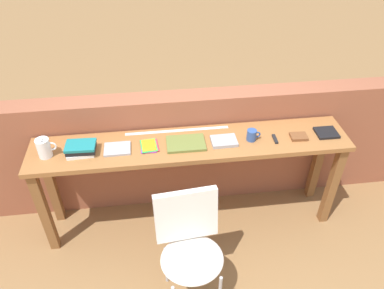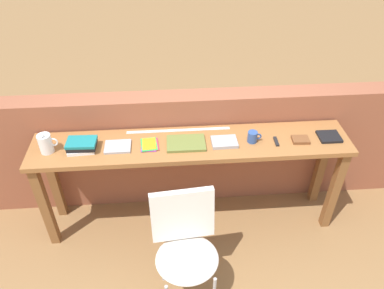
{
  "view_description": "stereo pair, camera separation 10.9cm",
  "coord_description": "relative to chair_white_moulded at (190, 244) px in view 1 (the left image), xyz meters",
  "views": [
    {
      "loc": [
        -0.28,
        -1.99,
        2.66
      ],
      "look_at": [
        0.0,
        0.25,
        0.9
      ],
      "focal_mm": 35.0,
      "sensor_mm": 36.0,
      "label": 1
    },
    {
      "loc": [
        -0.17,
        -2.0,
        2.66
      ],
      "look_at": [
        0.0,
        0.25,
        0.9
      ],
      "focal_mm": 35.0,
      "sensor_mm": 36.0,
      "label": 2
    }
  ],
  "objects": [
    {
      "name": "pamphlet_pile_colourful",
      "position": [
        -0.23,
        0.68,
        0.36
      ],
      "size": [
        0.15,
        0.18,
        0.01
      ],
      "color": "#3399D8",
      "rests_on": "sideboard"
    },
    {
      "name": "chair_white_moulded",
      "position": [
        0.0,
        0.0,
        0.0
      ],
      "size": [
        0.48,
        0.49,
        0.89
      ],
      "color": "silver",
      "rests_on": "ground"
    },
    {
      "name": "brick_wall_back",
      "position": [
        0.09,
        1.03,
        0.03
      ],
      "size": [
        6.0,
        0.2,
        1.11
      ],
      "primitive_type": "cube",
      "color": "#935138",
      "rests_on": "ground"
    },
    {
      "name": "sideboard",
      "position": [
        0.09,
        0.69,
        0.21
      ],
      "size": [
        2.5,
        0.44,
        0.88
      ],
      "color": "#996033",
      "rests_on": "ground"
    },
    {
      "name": "magazine_cycling",
      "position": [
        -0.47,
        0.67,
        0.36
      ],
      "size": [
        0.2,
        0.16,
        0.02
      ],
      "primitive_type": "cube",
      "rotation": [
        0.0,
        0.0,
        0.01
      ],
      "color": "#9E9EA3",
      "rests_on": "sideboard"
    },
    {
      "name": "book_grey_hardcover",
      "position": [
        0.35,
        0.66,
        0.37
      ],
      "size": [
        0.2,
        0.15,
        0.03
      ],
      "primitive_type": "cube",
      "rotation": [
        0.0,
        0.0,
        0.02
      ],
      "color": "#9E9EA3",
      "rests_on": "sideboard"
    },
    {
      "name": "pitcher_white",
      "position": [
        -1.0,
        0.66,
        0.43
      ],
      "size": [
        0.14,
        0.1,
        0.18
      ],
      "color": "white",
      "rests_on": "sideboard"
    },
    {
      "name": "book_open_centre",
      "position": [
        0.05,
        0.67,
        0.36
      ],
      "size": [
        0.3,
        0.21,
        0.02
      ],
      "primitive_type": "cube",
      "rotation": [
        0.0,
        0.0,
        -0.01
      ],
      "color": "olive",
      "rests_on": "sideboard"
    },
    {
      "name": "multitool_folded",
      "position": [
        0.75,
        0.64,
        0.36
      ],
      "size": [
        0.03,
        0.11,
        0.02
      ],
      "primitive_type": "cube",
      "rotation": [
        0.0,
        0.0,
        -0.04
      ],
      "color": "black",
      "rests_on": "sideboard"
    },
    {
      "name": "book_stack_leftmost",
      "position": [
        -0.74,
        0.66,
        0.39
      ],
      "size": [
        0.23,
        0.16,
        0.08
      ],
      "color": "white",
      "rests_on": "sideboard"
    },
    {
      "name": "book_repair_rightmost",
      "position": [
        1.19,
        0.67,
        0.36
      ],
      "size": [
        0.17,
        0.16,
        0.02
      ],
      "primitive_type": "cube",
      "rotation": [
        0.0,
        0.0,
        -0.01
      ],
      "color": "black",
      "rests_on": "sideboard"
    },
    {
      "name": "ruler_metal_back_edge",
      "position": [
        0.0,
        0.86,
        0.35
      ],
      "size": [
        0.84,
        0.03,
        0.0
      ],
      "primitive_type": "cube",
      "color": "silver",
      "rests_on": "sideboard"
    },
    {
      "name": "ground_plane",
      "position": [
        0.09,
        0.39,
        -0.53
      ],
      "size": [
        40.0,
        40.0,
        0.0
      ],
      "primitive_type": "plane",
      "color": "olive"
    },
    {
      "name": "leather_journal_brown",
      "position": [
        0.95,
        0.64,
        0.37
      ],
      "size": [
        0.14,
        0.11,
        0.02
      ],
      "primitive_type": "cube",
      "rotation": [
        0.0,
        0.0,
        -0.05
      ],
      "color": "brown",
      "rests_on": "sideboard"
    },
    {
      "name": "mug",
      "position": [
        0.57,
        0.66,
        0.4
      ],
      "size": [
        0.11,
        0.08,
        0.09
      ],
      "color": "#2D4C8C",
      "rests_on": "sideboard"
    }
  ]
}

